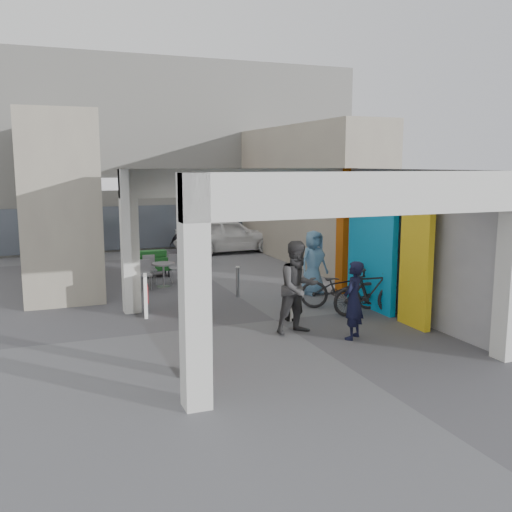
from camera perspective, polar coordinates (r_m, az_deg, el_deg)
name	(u,v)px	position (r m, az deg, el deg)	size (l,w,h in m)	color
ground	(275,320)	(13.44, 1.94, -6.43)	(90.00, 90.00, 0.00)	#5A5A5F
arcade_canopy	(313,225)	(12.49, 5.76, 3.10)	(6.40, 6.45, 6.40)	silver
far_building	(153,155)	(26.38, -10.24, 9.87)	(18.00, 4.08, 8.00)	silver
plaza_bldg_left	(54,199)	(19.43, -19.51, 5.38)	(2.00, 9.00, 5.00)	#A9A18C
plaza_bldg_right	(307,194)	(21.67, 5.13, 6.21)	(2.00, 9.00, 5.00)	#A9A18C
bollard_left	(180,289)	(14.90, -7.58, -3.32)	(0.09, 0.09, 0.82)	gray
bollard_center	(238,282)	(15.66, -1.84, -2.61)	(0.09, 0.09, 0.83)	gray
bollard_right	(293,280)	(15.87, 3.71, -2.37)	(0.09, 0.09, 0.88)	gray
advert_board_near	(191,347)	(9.98, -6.56, -9.04)	(0.13, 0.55, 1.00)	silver
advert_board_far	(146,295)	(13.92, -10.96, -3.89)	(0.18, 0.56, 1.00)	silver
cafe_set	(158,275)	(17.36, -9.77, -1.93)	(1.44, 1.16, 0.87)	#9A999E
produce_stand	(151,267)	(18.78, -10.45, -1.05)	(1.25, 0.68, 0.82)	black
crate_stack	(202,256)	(20.88, -5.38, -0.04)	(0.55, 0.49, 0.56)	#1A5618
border_collie	(291,311)	(13.38, 3.51, -5.47)	(0.22, 0.43, 0.59)	black
man_with_dog	(353,300)	(12.03, 9.70, -4.38)	(0.60, 0.39, 1.64)	black
man_back_turned	(298,287)	(12.25, 4.24, -3.15)	(0.98, 0.76, 2.01)	#3C3B3E
man_elderly	(314,263)	(15.97, 5.79, -0.66)	(0.88, 0.57, 1.79)	#6091BB
man_crates	(183,246)	(19.93, -7.28, 1.04)	(0.95, 0.40, 1.63)	black
bicycle_front	(341,288)	(14.52, 8.52, -3.14)	(0.72, 2.06, 1.08)	black
bicycle_rear	(370,292)	(14.00, 11.31, -3.60)	(0.53, 1.86, 1.12)	black
white_van	(227,235)	(23.49, -2.90, 2.12)	(1.71, 4.26, 1.45)	white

